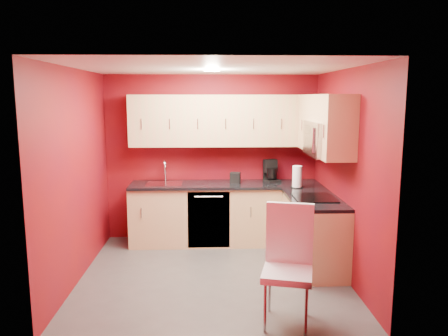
{
  "coord_description": "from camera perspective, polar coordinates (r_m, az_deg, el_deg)",
  "views": [
    {
      "loc": [
        -0.04,
        -5.12,
        2.17
      ],
      "look_at": [
        0.16,
        0.55,
        1.24
      ],
      "focal_mm": 35.0,
      "sensor_mm": 36.0,
      "label": 1
    }
  ],
  "objects": [
    {
      "name": "dishwasher_front",
      "position": [
        6.27,
        -2.0,
        -6.79
      ],
      "size": [
        0.6,
        0.02,
        0.82
      ],
      "primitive_type": "cube",
      "color": "black",
      "rests_on": "base_cabinets_back"
    },
    {
      "name": "wall_right",
      "position": [
        5.45,
        15.57,
        -0.77
      ],
      "size": [
        0.0,
        3.0,
        3.0
      ],
      "primitive_type": "plane",
      "rotation": [
        1.57,
        0.0,
        -1.57
      ],
      "color": "maroon",
      "rests_on": "floor"
    },
    {
      "name": "base_cabinets_right",
      "position": [
        5.8,
        11.61,
        -8.33
      ],
      "size": [
        0.6,
        1.3,
        0.87
      ],
      "primitive_type": "cube",
      "color": "tan",
      "rests_on": "floor"
    },
    {
      "name": "countertop_right",
      "position": [
        5.66,
        11.65,
        -3.98
      ],
      "size": [
        0.63,
        1.27,
        0.04
      ],
      "primitive_type": "cube",
      "color": "black",
      "rests_on": "base_cabinets_right"
    },
    {
      "name": "paper_towel",
      "position": [
        6.19,
        9.53,
        -1.14
      ],
      "size": [
        0.22,
        0.22,
        0.31
      ],
      "primitive_type": null,
      "rotation": [
        0.0,
        0.0,
        0.27
      ],
      "color": "white",
      "rests_on": "countertop_right"
    },
    {
      "name": "wall_front",
      "position": [
        3.73,
        -1.31,
        -4.97
      ],
      "size": [
        3.2,
        0.0,
        3.2
      ],
      "primitive_type": "plane",
      "rotation": [
        -1.57,
        0.0,
        0.0
      ],
      "color": "maroon",
      "rests_on": "floor"
    },
    {
      "name": "base_cabinets_back",
      "position": [
        6.55,
        0.2,
        -6.07
      ],
      "size": [
        2.8,
        0.6,
        0.87
      ],
      "primitive_type": "cube",
      "color": "tan",
      "rests_on": "floor"
    },
    {
      "name": "wall_left",
      "position": [
        5.43,
        -18.65,
        -0.96
      ],
      "size": [
        0.0,
        3.0,
        3.0
      ],
      "primitive_type": "plane",
      "rotation": [
        1.57,
        0.0,
        1.57
      ],
      "color": "maroon",
      "rests_on": "floor"
    },
    {
      "name": "countertop_back",
      "position": [
        6.43,
        0.2,
        -2.2
      ],
      "size": [
        2.8,
        0.63,
        0.04
      ],
      "primitive_type": "cube",
      "color": "black",
      "rests_on": "base_cabinets_back"
    },
    {
      "name": "upper_cabinets_back",
      "position": [
        6.45,
        0.16,
        6.22
      ],
      "size": [
        2.8,
        0.35,
        0.75
      ],
      "primitive_type": "cube",
      "color": "tan",
      "rests_on": "wall_back"
    },
    {
      "name": "coffee_maker",
      "position": [
        6.58,
        6.3,
        -0.36
      ],
      "size": [
        0.27,
        0.31,
        0.33
      ],
      "primitive_type": null,
      "rotation": [
        0.0,
        0.0,
        0.32
      ],
      "color": "black",
      "rests_on": "countertop_back"
    },
    {
      "name": "microwave",
      "position": [
        5.53,
        13.09,
        3.75
      ],
      "size": [
        0.42,
        0.76,
        0.42
      ],
      "color": "silver",
      "rests_on": "upper_cabinets_right"
    },
    {
      "name": "sink",
      "position": [
        6.47,
        -7.8,
        -1.73
      ],
      "size": [
        0.52,
        0.42,
        0.35
      ],
      "color": "silver",
      "rests_on": "countertop_back"
    },
    {
      "name": "upper_cabinets_right",
      "position": [
        5.75,
        12.86,
        6.24
      ],
      "size": [
        0.35,
        1.55,
        0.75
      ],
      "color": "tan",
      "rests_on": "wall_right"
    },
    {
      "name": "downlight",
      "position": [
        5.43,
        -1.59,
        12.61
      ],
      "size": [
        0.2,
        0.2,
        0.01
      ],
      "primitive_type": "cylinder",
      "color": "white",
      "rests_on": "ceiling"
    },
    {
      "name": "dining_chair",
      "position": [
        4.29,
        8.3,
        -12.64
      ],
      "size": [
        0.57,
        0.58,
        1.15
      ],
      "primitive_type": null,
      "rotation": [
        0.0,
        0.0,
        -0.24
      ],
      "color": "silver",
      "rests_on": "floor"
    },
    {
      "name": "ceiling",
      "position": [
        5.13,
        -1.56,
        12.98
      ],
      "size": [
        3.2,
        3.2,
        0.0
      ],
      "primitive_type": "plane",
      "rotation": [
        3.14,
        0.0,
        0.0
      ],
      "color": "white",
      "rests_on": "wall_back"
    },
    {
      "name": "floor",
      "position": [
        5.56,
        -1.45,
        -13.7
      ],
      "size": [
        3.2,
        3.2,
        0.0
      ],
      "primitive_type": "plane",
      "color": "#474442",
      "rests_on": "ground"
    },
    {
      "name": "napkin_holder",
      "position": [
        6.44,
        1.48,
        -1.29
      ],
      "size": [
        0.17,
        0.17,
        0.16
      ],
      "primitive_type": null,
      "rotation": [
        0.0,
        0.0,
        -0.18
      ],
      "color": "black",
      "rests_on": "countertop_back"
    },
    {
      "name": "wall_back",
      "position": [
        6.68,
        -1.61,
        1.36
      ],
      "size": [
        3.2,
        0.0,
        3.2
      ],
      "primitive_type": "plane",
      "rotation": [
        1.57,
        0.0,
        0.0
      ],
      "color": "maroon",
      "rests_on": "floor"
    },
    {
      "name": "cooktop",
      "position": [
        5.62,
        11.69,
        -3.82
      ],
      "size": [
        0.5,
        0.55,
        0.01
      ],
      "primitive_type": "cube",
      "color": "black",
      "rests_on": "countertop_right"
    }
  ]
}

